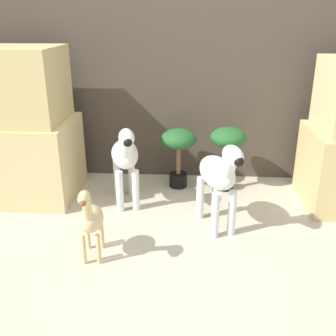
% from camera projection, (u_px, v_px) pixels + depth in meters
% --- Properties ---
extents(ground_plane, '(14.00, 14.00, 0.00)m').
position_uv_depth(ground_plane, '(185.00, 263.00, 2.34)').
color(ground_plane, beige).
extents(wall_back, '(6.40, 0.08, 2.20)m').
position_uv_depth(wall_back, '(191.00, 51.00, 3.25)').
color(wall_back, '#473D33').
rests_on(wall_back, ground_plane).
extents(rock_pillar_left, '(0.89, 0.65, 1.17)m').
position_uv_depth(rock_pillar_left, '(15.00, 130.00, 3.04)').
color(rock_pillar_left, '#DBC184').
rests_on(rock_pillar_left, ground_plane).
extents(zebra_right, '(0.32, 0.54, 0.66)m').
position_uv_depth(zebra_right, '(219.00, 175.00, 2.58)').
color(zebra_right, white).
rests_on(zebra_right, ground_plane).
extents(zebra_left, '(0.29, 0.54, 0.66)m').
position_uv_depth(zebra_left, '(125.00, 156.00, 2.92)').
color(zebra_left, white).
rests_on(zebra_left, ground_plane).
extents(giraffe_figurine, '(0.17, 0.36, 0.51)m').
position_uv_depth(giraffe_figurine, '(90.00, 218.00, 2.30)').
color(giraffe_figurine, '#E0C184').
rests_on(giraffe_figurine, ground_plane).
extents(potted_palm_front, '(0.29, 0.29, 0.50)m').
position_uv_depth(potted_palm_front, '(178.00, 146.00, 3.26)').
color(potted_palm_front, black).
rests_on(potted_palm_front, ground_plane).
extents(potted_palm_back, '(0.29, 0.29, 0.54)m').
position_uv_depth(potted_palm_back, '(228.00, 143.00, 3.18)').
color(potted_palm_back, black).
rests_on(potted_palm_back, ground_plane).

